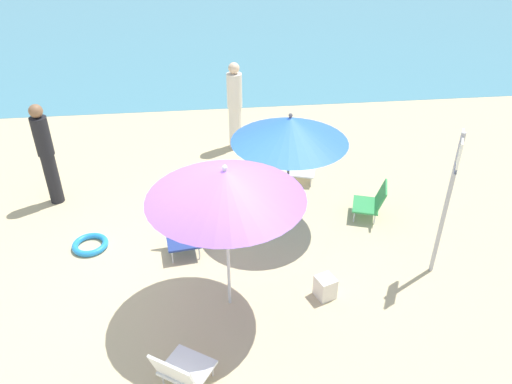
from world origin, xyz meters
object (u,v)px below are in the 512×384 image
at_px(person_b, 235,106).
at_px(umbrella_blue, 290,129).
at_px(beach_chair_b, 183,232).
at_px(beach_chair_c, 181,370).
at_px(beach_chair_d, 303,165).
at_px(swim_ring, 90,245).
at_px(beach_bag, 325,287).
at_px(warning_sign, 451,186).
at_px(beach_chair_a, 373,201).
at_px(umbrella_purple, 225,184).
at_px(person_a, 46,154).

bearing_deg(person_b, umbrella_blue, 8.64).
xyz_separation_m(beach_chair_b, beach_chair_c, (0.01, -2.42, -0.01)).
distance_m(beach_chair_d, swim_ring, 3.90).
distance_m(beach_chair_d, beach_bag, 3.04).
height_order(beach_chair_b, beach_bag, beach_chair_b).
bearing_deg(beach_chair_c, umbrella_blue, 4.78).
bearing_deg(person_b, beach_chair_d, 33.71).
xyz_separation_m(person_b, warning_sign, (2.43, -4.13, 0.49)).
bearing_deg(warning_sign, beach_bag, -140.85).
bearing_deg(beach_chair_d, warning_sign, 43.27).
bearing_deg(beach_chair_a, warning_sign, 126.80).
bearing_deg(umbrella_purple, beach_chair_b, 116.90).
xyz_separation_m(beach_chair_b, beach_chair_d, (2.14, 1.82, -0.04)).
bearing_deg(swim_ring, umbrella_blue, 6.70).
bearing_deg(beach_chair_c, person_b, 23.23).
distance_m(person_b, warning_sign, 4.81).
distance_m(umbrella_blue, beach_chair_b, 2.16).
height_order(beach_chair_d, warning_sign, warning_sign).
distance_m(beach_chair_c, warning_sign, 3.94).
distance_m(person_a, swim_ring, 1.78).
bearing_deg(umbrella_purple, beach_chair_c, -115.66).
bearing_deg(person_a, beach_chair_c, -85.52).
xyz_separation_m(swim_ring, beach_bag, (3.25, -1.41, 0.11)).
xyz_separation_m(umbrella_blue, person_a, (-3.79, 1.00, -0.69)).
xyz_separation_m(person_a, warning_sign, (5.62, -2.43, 0.47)).
xyz_separation_m(beach_chair_c, person_a, (-2.16, 3.98, 0.61)).
relative_size(umbrella_purple, swim_ring, 3.84).
xyz_separation_m(umbrella_purple, swim_ring, (-1.99, 1.39, -1.76)).
distance_m(umbrella_blue, beach_bag, 2.30).
bearing_deg(umbrella_blue, swim_ring, -173.30).
relative_size(beach_chair_a, beach_chair_d, 1.06).
distance_m(beach_chair_c, beach_chair_d, 4.75).
distance_m(umbrella_purple, beach_chair_a, 3.31).
bearing_deg(beach_chair_c, warning_sign, -32.36).
bearing_deg(person_b, beach_chair_c, -14.28).
distance_m(beach_chair_b, person_b, 3.47).
bearing_deg(swim_ring, warning_sign, -12.48).
relative_size(beach_chair_c, beach_chair_d, 1.22).
bearing_deg(beach_chair_a, umbrella_purple, 53.68).
distance_m(umbrella_blue, beach_chair_a, 1.90).
distance_m(beach_chair_c, person_b, 5.80).
relative_size(beach_chair_b, swim_ring, 1.14).
distance_m(umbrella_purple, beach_bag, 2.07).
relative_size(beach_chair_b, warning_sign, 0.29).
relative_size(beach_chair_b, beach_chair_d, 1.02).
height_order(beach_chair_a, person_b, person_b).
height_order(umbrella_blue, person_b, umbrella_blue).
distance_m(beach_chair_a, person_a, 5.32).
bearing_deg(umbrella_purple, beach_chair_a, 34.77).
xyz_separation_m(umbrella_purple, umbrella_blue, (1.04, 1.75, -0.20)).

